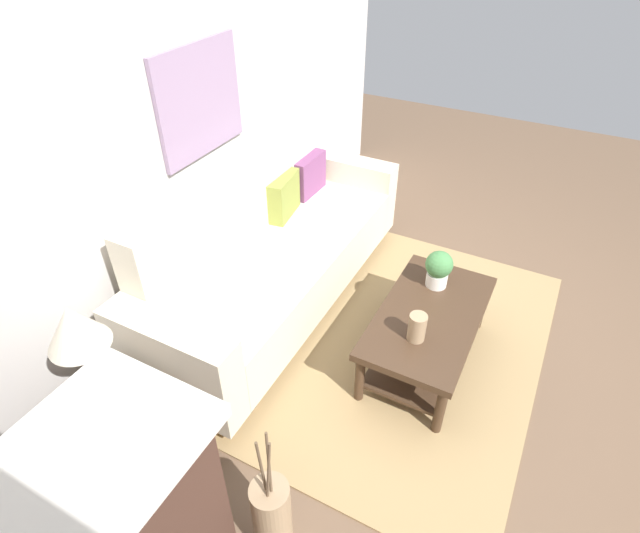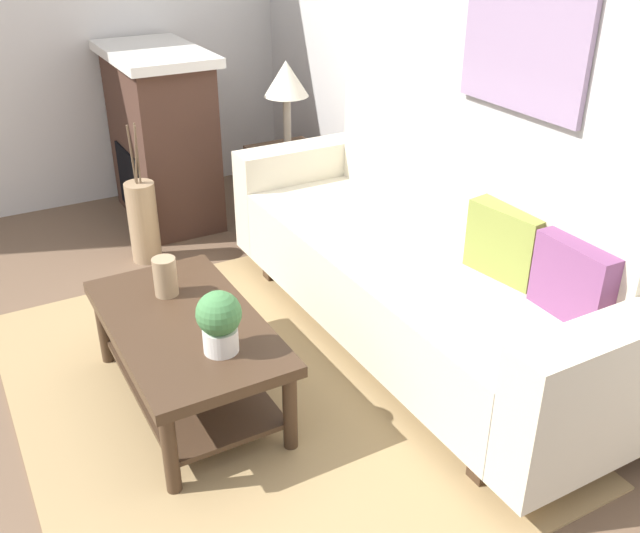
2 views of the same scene
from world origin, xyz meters
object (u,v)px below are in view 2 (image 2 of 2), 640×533
at_px(tabletop_vase, 165,277).
at_px(side_table, 289,190).
at_px(floor_vase, 143,222).
at_px(framed_painting, 524,34).
at_px(potted_plant_tabletop, 219,320).
at_px(table_lamp, 286,83).
at_px(couch, 425,263).
at_px(throw_pillow_olive, 506,242).
at_px(coffee_table, 186,343).
at_px(throw_pillow_plum, 575,280).
at_px(fireplace, 162,136).

relative_size(tabletop_vase, side_table, 0.32).
xyz_separation_m(side_table, floor_vase, (-0.02, -0.99, -0.03)).
bearing_deg(framed_painting, potted_plant_tabletop, -82.44).
bearing_deg(side_table, table_lamp, 180.00).
bearing_deg(couch, table_lamp, 178.97).
relative_size(throw_pillow_olive, coffee_table, 0.33).
height_order(throw_pillow_plum, tabletop_vase, throw_pillow_plum).
bearing_deg(couch, fireplace, -163.95).
distance_m(throw_pillow_olive, coffee_table, 1.46).
xyz_separation_m(side_table, fireplace, (-0.61, -0.65, 0.31)).
distance_m(table_lamp, framed_painting, 1.67).
relative_size(potted_plant_tabletop, fireplace, 0.23).
height_order(table_lamp, framed_painting, framed_painting).
height_order(throw_pillow_plum, floor_vase, throw_pillow_plum).
height_order(throw_pillow_olive, potted_plant_tabletop, throw_pillow_olive).
bearing_deg(throw_pillow_plum, potted_plant_tabletop, -114.13).
height_order(throw_pillow_olive, side_table, throw_pillow_olive).
relative_size(couch, tabletop_vase, 13.84).
height_order(tabletop_vase, table_lamp, table_lamp).
height_order(tabletop_vase, fireplace, fireplace).
distance_m(couch, table_lamp, 1.64).
bearing_deg(tabletop_vase, coffee_table, -2.07).
xyz_separation_m(coffee_table, framed_painting, (0.07, 1.68, 1.16)).
bearing_deg(couch, framed_painting, 90.00).
bearing_deg(throw_pillow_plum, throw_pillow_olive, 180.00).
height_order(couch, floor_vase, couch).
height_order(throw_pillow_olive, throw_pillow_plum, same).
bearing_deg(side_table, potted_plant_tabletop, -34.04).
xyz_separation_m(throw_pillow_olive, framed_painting, (-0.39, 0.34, 0.80)).
bearing_deg(framed_painting, throw_pillow_olive, -40.83).
bearing_deg(throw_pillow_olive, coffee_table, -109.31).
bearing_deg(potted_plant_tabletop, coffee_table, -169.53).
xyz_separation_m(tabletop_vase, floor_vase, (-1.23, 0.24, -0.27)).
distance_m(side_table, floor_vase, 0.99).
bearing_deg(fireplace, throw_pillow_olive, 16.27).
height_order(throw_pillow_plum, framed_painting, framed_painting).
bearing_deg(potted_plant_tabletop, throw_pillow_plum, 65.87).
bearing_deg(tabletop_vase, couch, 74.94).
height_order(potted_plant_tabletop, fireplace, fireplace).
bearing_deg(table_lamp, side_table, 0.00).
height_order(fireplace, framed_painting, framed_painting).
relative_size(couch, table_lamp, 4.35).
distance_m(throw_pillow_plum, framed_painting, 1.17).
relative_size(fireplace, framed_painting, 1.50).
bearing_deg(coffee_table, fireplace, 164.05).
height_order(coffee_table, table_lamp, table_lamp).
bearing_deg(side_table, fireplace, -133.31).
bearing_deg(fireplace, tabletop_vase, -17.75).
distance_m(couch, framed_painting, 1.14).
height_order(table_lamp, floor_vase, table_lamp).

